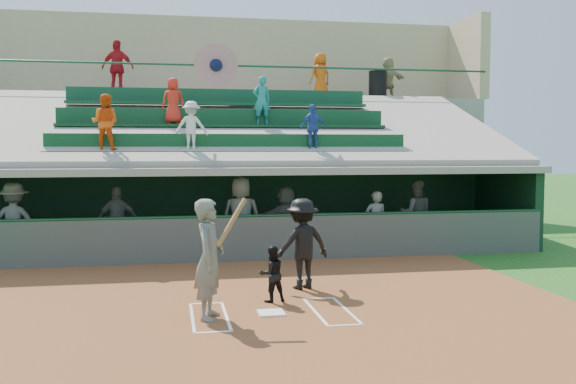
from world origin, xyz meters
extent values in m
plane|color=#1B4E16|center=(0.00, 0.00, 0.00)|extent=(100.00, 100.00, 0.00)
cube|color=brown|center=(0.00, 0.50, 0.01)|extent=(11.00, 9.00, 0.02)
cube|color=white|center=(0.00, 0.00, 0.04)|extent=(0.43, 0.43, 0.03)
cube|color=white|center=(-0.75, 0.00, 0.02)|extent=(0.05, 1.80, 0.01)
cube|color=white|center=(0.75, 0.00, 0.02)|extent=(0.05, 1.80, 0.01)
cube|color=silver|center=(-1.30, 0.00, 0.02)|extent=(0.05, 1.80, 0.01)
cube|color=silver|center=(1.30, 0.00, 0.02)|extent=(0.05, 1.80, 0.01)
cube|color=white|center=(-1.02, 0.90, 0.02)|extent=(0.60, 0.05, 0.01)
cube|color=white|center=(1.02, 0.90, 0.02)|extent=(0.60, 0.05, 0.01)
cube|color=white|center=(-1.02, -0.90, 0.02)|extent=(0.60, 0.05, 0.01)
cube|color=white|center=(1.02, -0.90, 0.02)|extent=(0.60, 0.05, 0.01)
cube|color=gray|center=(0.00, 6.75, 0.02)|extent=(16.00, 3.50, 0.04)
cube|color=gray|center=(0.00, 13.50, 2.30)|extent=(20.00, 3.00, 4.60)
cube|color=#464B46|center=(0.00, 5.00, 0.55)|extent=(16.00, 0.06, 1.10)
cylinder|color=#133E21|center=(0.00, 5.00, 1.12)|extent=(16.00, 0.08, 0.08)
cube|color=black|center=(0.00, 8.50, 1.10)|extent=(16.00, 0.25, 2.20)
cube|color=black|center=(8.00, 6.75, 1.10)|extent=(0.25, 3.50, 2.20)
cube|color=gray|center=(0.00, 6.75, 2.20)|extent=(16.40, 3.90, 0.18)
cube|color=gray|center=(0.00, 10.25, 1.15)|extent=(16.40, 3.50, 2.30)
cube|color=gray|center=(0.00, 11.90, 2.30)|extent=(16.40, 0.30, 4.60)
cube|color=gray|center=(0.00, 8.60, 3.45)|extent=(16.40, 6.51, 2.37)
cube|color=#0D3A1E|center=(0.00, 6.20, 2.65)|extent=(9.40, 0.42, 0.08)
cube|color=#0D3C1D|center=(0.00, 6.40, 2.91)|extent=(9.40, 0.06, 0.45)
cube|color=#0C3419|center=(0.00, 8.10, 3.40)|extent=(9.40, 0.42, 0.08)
cube|color=#0D3C1F|center=(0.00, 8.30, 3.66)|extent=(9.40, 0.06, 0.45)
cube|color=#0D3B1E|center=(0.00, 10.00, 4.15)|extent=(9.40, 0.42, 0.08)
cube|color=#0D3D24|center=(0.00, 10.20, 4.41)|extent=(9.40, 0.06, 0.45)
imported|color=#E14D0D|center=(-3.20, 6.30, 3.40)|extent=(0.80, 0.68, 1.42)
imported|color=silver|center=(-1.06, 6.30, 3.33)|extent=(0.90, 0.63, 1.27)
imported|color=#27489E|center=(2.14, 6.30, 3.31)|extent=(0.77, 0.46, 1.24)
imported|color=red|center=(-1.50, 8.20, 4.09)|extent=(0.65, 0.44, 1.31)
imported|color=#1B7A7D|center=(1.04, 8.20, 4.14)|extent=(0.54, 0.38, 1.40)
cylinder|color=#154128|center=(0.00, 12.00, 5.60)|extent=(20.00, 0.07, 0.07)
cylinder|color=maroon|center=(0.00, 11.98, 5.60)|extent=(1.50, 0.06, 1.50)
sphere|color=black|center=(0.00, 11.95, 5.60)|extent=(0.44, 0.44, 0.44)
cube|color=tan|center=(0.00, 15.00, 6.20)|extent=(20.00, 0.40, 3.20)
cube|color=tan|center=(10.00, 13.50, 6.20)|extent=(0.40, 3.00, 3.20)
imported|color=#525450|center=(-1.02, -0.11, 0.99)|extent=(0.64, 0.81, 1.94)
cylinder|color=olive|center=(-0.67, -0.26, 1.60)|extent=(0.56, 0.54, 0.75)
sphere|color=olive|center=(-0.89, -0.11, 1.25)|extent=(0.10, 0.10, 0.10)
imported|color=black|center=(0.14, 0.82, 0.52)|extent=(0.57, 0.49, 1.00)
imported|color=black|center=(0.90, 1.78, 0.91)|extent=(1.29, 0.97, 1.77)
cube|color=olive|center=(0.18, 8.08, 0.29)|extent=(16.53, 3.33, 0.50)
imported|color=#60645E|center=(-5.35, 6.01, 0.99)|extent=(1.24, 0.72, 1.90)
imported|color=#5A5C57|center=(-2.93, 6.25, 0.93)|extent=(1.05, 0.45, 1.77)
imported|color=#535651|center=(0.16, 5.78, 1.04)|extent=(1.06, 0.78, 1.99)
imported|color=#5B5E58|center=(1.39, 6.25, 0.90)|extent=(1.65, 0.66, 1.73)
imported|color=#60635D|center=(3.65, 5.54, 0.84)|extent=(0.60, 0.40, 1.61)
imported|color=#50524E|center=(5.01, 6.18, 0.97)|extent=(1.04, 0.88, 1.86)
cylinder|color=black|center=(6.01, 12.56, 5.10)|extent=(0.67, 0.67, 1.00)
imported|color=#B5141C|center=(-3.36, 13.05, 5.57)|extent=(1.22, 0.75, 1.94)
imported|color=#CF530C|center=(3.98, 13.19, 5.45)|extent=(0.97, 0.80, 1.70)
imported|color=tan|center=(6.59, 13.08, 5.40)|extent=(1.52, 0.63, 1.60)
camera|label=1|loc=(-1.65, -10.37, 2.79)|focal=40.00mm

